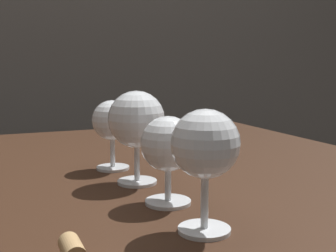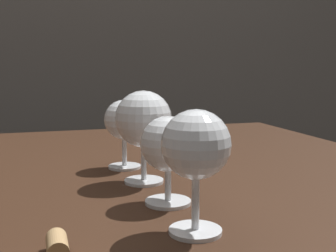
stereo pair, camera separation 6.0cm
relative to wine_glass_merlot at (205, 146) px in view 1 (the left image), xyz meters
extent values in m
cube|color=#382114|center=(-0.07, 0.36, -0.12)|extent=(1.22, 0.96, 0.03)
cylinder|color=#382114|center=(0.48, 0.78, -0.47)|extent=(0.06, 0.06, 0.68)
cylinder|color=white|center=(0.00, 0.00, -0.10)|extent=(0.06, 0.06, 0.00)
cylinder|color=white|center=(0.00, 0.00, -0.06)|extent=(0.01, 0.01, 0.07)
sphere|color=white|center=(0.00, 0.00, 0.00)|extent=(0.08, 0.08, 0.08)
ellipsoid|color=maroon|center=(0.00, 0.00, 0.00)|extent=(0.07, 0.07, 0.04)
cylinder|color=white|center=(0.00, 0.11, -0.10)|extent=(0.06, 0.06, 0.00)
cylinder|color=white|center=(0.00, 0.11, -0.07)|extent=(0.01, 0.01, 0.06)
sphere|color=white|center=(0.00, 0.11, -0.02)|extent=(0.08, 0.08, 0.08)
ellipsoid|color=#470A16|center=(0.00, 0.11, -0.02)|extent=(0.07, 0.07, 0.02)
cylinder|color=white|center=(0.00, 0.23, -0.10)|extent=(0.06, 0.06, 0.00)
cylinder|color=white|center=(0.00, 0.23, -0.06)|extent=(0.01, 0.01, 0.07)
sphere|color=white|center=(0.00, 0.23, 0.00)|extent=(0.09, 0.09, 0.09)
ellipsoid|color=gold|center=(0.00, 0.23, 0.01)|extent=(0.08, 0.08, 0.04)
cylinder|color=white|center=(-0.02, 0.34, -0.10)|extent=(0.06, 0.06, 0.00)
cylinder|color=white|center=(-0.02, 0.34, -0.06)|extent=(0.01, 0.01, 0.06)
sphere|color=white|center=(-0.02, 0.34, -0.01)|extent=(0.07, 0.07, 0.07)
ellipsoid|color=pink|center=(-0.02, 0.34, -0.01)|extent=(0.06, 0.06, 0.04)
cylinder|color=tan|center=(-0.15, -0.02, -0.09)|extent=(0.02, 0.04, 0.02)
camera|label=1|loc=(-0.23, -0.43, 0.09)|focal=47.01mm
camera|label=2|loc=(-0.17, -0.45, 0.09)|focal=47.01mm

